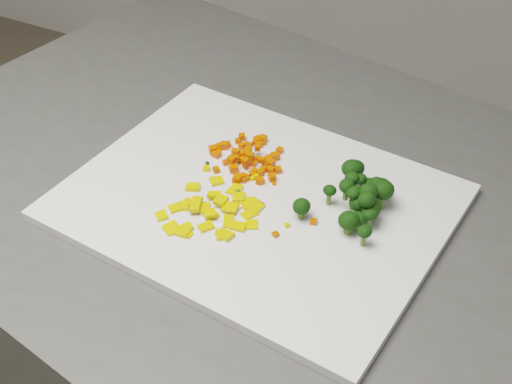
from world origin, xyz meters
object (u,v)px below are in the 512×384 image
at_px(cutting_board, 256,202).
at_px(carrot_pile, 247,153).
at_px(broccoli_pile, 347,195).
at_px(pepper_pile, 209,206).

distance_m(cutting_board, carrot_pile, 0.08).
bearing_deg(broccoli_pile, pepper_pile, -154.66).
bearing_deg(pepper_pile, carrot_pile, 92.21).
relative_size(carrot_pile, pepper_pile, 0.86).
bearing_deg(carrot_pile, pepper_pile, -87.79).
xyz_separation_m(carrot_pile, pepper_pile, (0.00, -0.10, -0.01)).
xyz_separation_m(pepper_pile, broccoli_pile, (0.15, 0.07, 0.02)).
bearing_deg(broccoli_pile, carrot_pile, 166.72).
bearing_deg(carrot_pile, cutting_board, -53.65).
relative_size(carrot_pile, broccoli_pile, 0.83).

